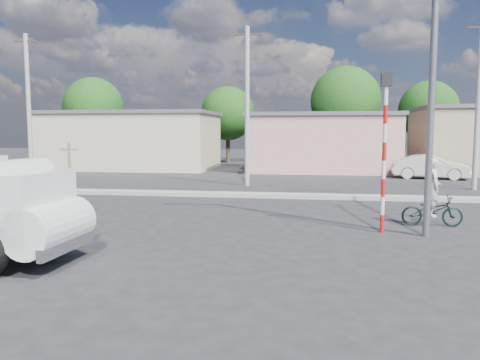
# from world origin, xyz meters

# --- Properties ---
(ground_plane) EXTENTS (120.00, 120.00, 0.00)m
(ground_plane) POSITION_xyz_m (0.00, 0.00, 0.00)
(ground_plane) COLOR #252527
(ground_plane) RESTS_ON ground
(median) EXTENTS (40.00, 0.80, 0.16)m
(median) POSITION_xyz_m (0.00, 8.00, 0.08)
(median) COLOR #99968E
(median) RESTS_ON ground
(bicycle) EXTENTS (1.74, 0.63, 0.91)m
(bicycle) POSITION_xyz_m (4.79, 2.65, 0.46)
(bicycle) COLOR black
(bicycle) RESTS_ON ground
(cyclist) EXTENTS (0.42, 0.63, 1.72)m
(cyclist) POSITION_xyz_m (4.79, 2.65, 0.86)
(cyclist) COLOR silver
(cyclist) RESTS_ON ground
(car_cream) EXTENTS (4.48, 2.20, 1.41)m
(car_cream) POSITION_xyz_m (8.21, 17.12, 0.71)
(car_cream) COLOR silver
(car_cream) RESTS_ON ground
(traffic_pole) EXTENTS (0.28, 0.18, 4.36)m
(traffic_pole) POSITION_xyz_m (3.20, 1.50, 2.59)
(traffic_pole) COLOR red
(traffic_pole) RESTS_ON ground
(streetlight) EXTENTS (2.34, 0.22, 9.00)m
(streetlight) POSITION_xyz_m (4.14, 1.20, 4.96)
(streetlight) COLOR slate
(streetlight) RESTS_ON ground
(building_row) EXTENTS (37.80, 7.30, 4.44)m
(building_row) POSITION_xyz_m (1.10, 22.00, 2.13)
(building_row) COLOR beige
(building_row) RESTS_ON ground
(tree_row) EXTENTS (51.24, 7.43, 8.42)m
(tree_row) POSITION_xyz_m (7.45, 28.53, 4.96)
(tree_row) COLOR #38281E
(tree_row) RESTS_ON ground
(utility_poles) EXTENTS (35.40, 0.24, 8.00)m
(utility_poles) POSITION_xyz_m (3.25, 12.00, 4.07)
(utility_poles) COLOR #99968E
(utility_poles) RESTS_ON ground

